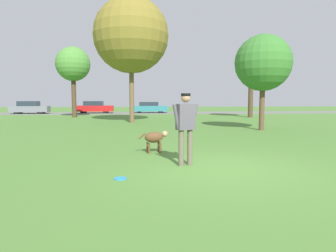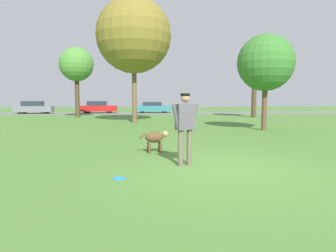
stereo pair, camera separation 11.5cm
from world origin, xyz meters
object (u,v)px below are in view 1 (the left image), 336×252
at_px(dog, 155,138).
at_px(tree_mid_center, 131,35).
at_px(frisbee, 120,178).
at_px(tree_far_right, 251,68).
at_px(person, 186,122).
at_px(parked_car_grey, 30,108).
at_px(parked_car_teal, 149,108).
at_px(tree_far_left, 73,65).
at_px(tree_near_right, 263,63).
at_px(parked_car_red, 95,107).

height_order(dog, tree_mid_center, tree_mid_center).
relative_size(frisbee, tree_far_right, 0.04).
height_order(person, parked_car_grey, person).
distance_m(parked_car_grey, parked_car_teal, 13.71).
height_order(dog, parked_car_teal, parked_car_teal).
bearing_deg(tree_far_left, tree_near_right, -46.82).
xyz_separation_m(tree_mid_center, tree_far_right, (10.73, 5.10, -1.54)).
xyz_separation_m(person, tree_far_left, (-6.60, 20.88, 3.68)).
height_order(frisbee, parked_car_red, parked_car_red).
bearing_deg(parked_car_grey, tree_far_right, -24.43).
xyz_separation_m(tree_near_right, parked_car_teal, (-4.80, 21.15, -2.86)).
xyz_separation_m(person, parked_car_red, (-5.81, 29.10, -0.36)).
height_order(parked_car_grey, parked_car_red, parked_car_grey).
height_order(tree_far_left, parked_car_grey, tree_far_left).
xyz_separation_m(tree_far_right, parked_car_teal, (-8.66, 10.06, -3.81)).
bearing_deg(tree_far_right, dog, -120.09).
relative_size(dog, parked_car_teal, 0.21).
bearing_deg(parked_car_teal, tree_far_right, -48.57).
relative_size(tree_far_left, parked_car_teal, 1.46).
relative_size(dog, parked_car_grey, 0.22).
bearing_deg(tree_mid_center, tree_far_left, 127.17).
relative_size(person, parked_car_teal, 0.41).
bearing_deg(dog, tree_far_left, 96.32).
relative_size(parked_car_red, parked_car_teal, 1.00).
relative_size(dog, tree_far_left, 0.15).
bearing_deg(tree_mid_center, parked_car_red, 106.39).
bearing_deg(tree_mid_center, parked_car_grey, 128.63).
distance_m(tree_mid_center, parked_car_grey, 19.37).
bearing_deg(parked_car_grey, tree_far_left, -51.59).
xyz_separation_m(parked_car_grey, parked_car_red, (7.18, 0.58, 0.01)).
relative_size(tree_near_right, parked_car_teal, 1.15).
relative_size(parked_car_grey, parked_car_teal, 0.96).
relative_size(tree_mid_center, parked_car_grey, 2.06).
bearing_deg(tree_far_right, parked_car_teal, 130.71).
relative_size(person, dog, 1.91).
bearing_deg(frisbee, tree_near_right, 52.16).
xyz_separation_m(tree_mid_center, parked_car_grey, (-11.63, 14.55, -5.32)).
relative_size(tree_mid_center, parked_car_teal, 1.98).
bearing_deg(frisbee, parked_car_grey, 111.11).
xyz_separation_m(dog, parked_car_grey, (-12.37, 26.68, 0.24)).
height_order(dog, parked_car_red, parked_car_red).
height_order(tree_far_right, tree_near_right, tree_far_right).
height_order(person, parked_car_red, person).
height_order(tree_mid_center, tree_near_right, tree_mid_center).
relative_size(dog, tree_near_right, 0.19).
height_order(frisbee, tree_mid_center, tree_mid_center).
relative_size(frisbee, parked_car_red, 0.06).
relative_size(tree_mid_center, tree_near_right, 1.72).
relative_size(person, tree_far_left, 0.28).
bearing_deg(tree_far_left, person, -72.47).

